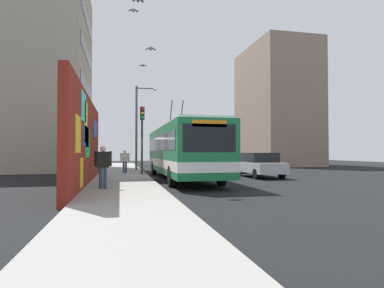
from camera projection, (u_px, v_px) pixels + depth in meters
The scene contains 16 objects.
ground_plane at pixel (148, 178), 20.59m from camera, with size 80.00×80.00×0.00m, color black.
sidewalk_slab at pixel (123, 177), 20.25m from camera, with size 48.00×3.20×0.15m, color gray.
graffiti_wall at pixel (86, 142), 15.48m from camera, with size 12.94×0.32×4.25m.
building_far_left at pixel (36, 73), 29.26m from camera, with size 11.42×8.74×17.43m.
building_far_right at pixel (276, 106), 40.01m from camera, with size 10.95×6.87×14.53m.
city_bus at pixel (181, 150), 19.31m from camera, with size 12.61×2.69×4.94m.
parked_car_silver at pixel (259, 164), 20.96m from camera, with size 4.41×1.88×1.58m.
parked_car_black at pixel (229, 162), 26.61m from camera, with size 4.53×1.92×1.58m.
parked_car_white at pixel (211, 160), 31.97m from camera, with size 4.09×1.81×1.58m.
parked_car_champagne at pixel (197, 159), 37.95m from camera, with size 4.51×1.87×1.58m.
pedestrian_midblock at pixel (125, 160), 23.13m from camera, with size 0.22×0.65×1.61m.
pedestrian_near_wall at pixel (103, 163), 13.10m from camera, with size 0.23×0.69×1.73m.
traffic_light at pixel (142, 129), 21.32m from camera, with size 0.49×0.28×4.47m.
street_lamp at pixel (139, 122), 26.84m from camera, with size 0.44×1.77×6.94m.
flying_pigeons at pixel (142, 36), 18.80m from camera, with size 11.00×1.62×2.35m.
curbside_puddle at pixel (162, 181), 18.41m from camera, with size 1.68×1.68×0.00m, color black.
Camera 1 is at (-20.75, 1.75, 1.63)m, focal length 30.38 mm.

